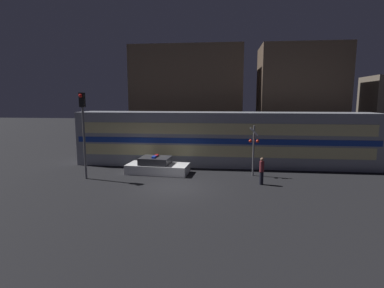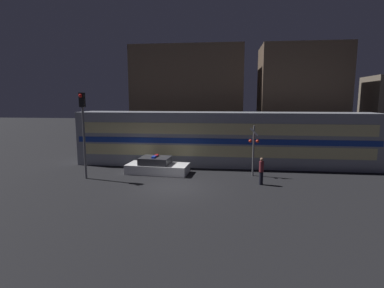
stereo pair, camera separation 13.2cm
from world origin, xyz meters
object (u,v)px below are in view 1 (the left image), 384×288
at_px(train, 223,139).
at_px(pedestrian, 262,171).
at_px(crossing_signal_near, 254,147).
at_px(traffic_light_corner, 83,122).
at_px(police_car, 157,167).

distance_m(train, pedestrian, 5.92).
bearing_deg(train, pedestrian, -65.35).
height_order(train, crossing_signal_near, train).
bearing_deg(traffic_light_corner, police_car, 24.50).
bearing_deg(police_car, pedestrian, -12.18).
distance_m(pedestrian, traffic_light_corner, 11.53).
relative_size(police_car, crossing_signal_near, 1.29).
height_order(train, police_car, train).
distance_m(crossing_signal_near, traffic_light_corner, 11.17).
distance_m(train, crossing_signal_near, 3.81).
xyz_separation_m(pedestrian, traffic_light_corner, (-11.17, 0.11, 2.86)).
xyz_separation_m(crossing_signal_near, traffic_light_corner, (-10.85, -1.98, 1.78)).
height_order(police_car, traffic_light_corner, traffic_light_corner).
xyz_separation_m(police_car, pedestrian, (6.89, -2.06, 0.39)).
relative_size(pedestrian, crossing_signal_near, 0.49).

